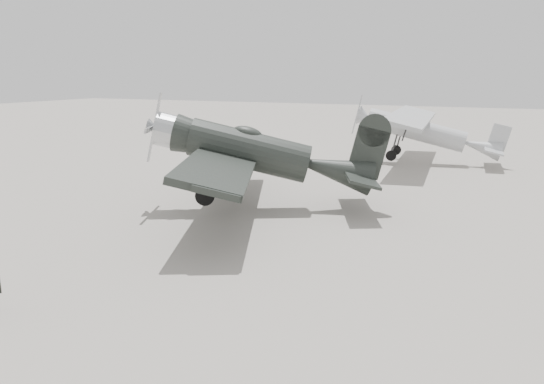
# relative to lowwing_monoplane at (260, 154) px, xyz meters

# --- Properties ---
(ground) EXTENTS (160.00, 160.00, 0.00)m
(ground) POSITION_rel_lowwing_monoplane_xyz_m (2.83, -6.17, -2.28)
(ground) COLOR gray
(ground) RESTS_ON ground
(lowwing_monoplane) EXTENTS (9.93, 13.07, 4.30)m
(lowwing_monoplane) POSITION_rel_lowwing_monoplane_xyz_m (0.00, 0.00, 0.00)
(lowwing_monoplane) COLOR black
(lowwing_monoplane) RESTS_ON ground
(highwing_monoplane) EXTENTS (9.04, 12.73, 3.60)m
(highwing_monoplane) POSITION_rel_lowwing_monoplane_xyz_m (4.15, 14.29, -0.02)
(highwing_monoplane) COLOR #A2A5A7
(highwing_monoplane) RESTS_ON ground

